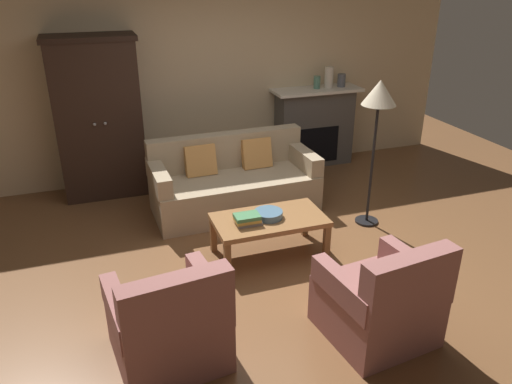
{
  "coord_description": "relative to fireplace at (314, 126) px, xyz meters",
  "views": [
    {
      "loc": [
        -1.52,
        -4.0,
        2.68
      ],
      "look_at": [
        0.01,
        0.44,
        0.55
      ],
      "focal_mm": 35.05,
      "sensor_mm": 36.0,
      "label": 1
    }
  ],
  "objects": [
    {
      "name": "ground_plane",
      "position": [
        -1.55,
        -2.3,
        -0.57
      ],
      "size": [
        9.6,
        9.6,
        0.0
      ],
      "primitive_type": "plane",
      "color": "brown"
    },
    {
      "name": "back_wall",
      "position": [
        -1.55,
        0.25,
        0.83
      ],
      "size": [
        7.2,
        0.1,
        2.8
      ],
      "primitive_type": "cube",
      "color": "beige",
      "rests_on": "ground"
    },
    {
      "name": "fireplace",
      "position": [
        0.0,
        0.0,
        0.0
      ],
      "size": [
        1.26,
        0.48,
        1.12
      ],
      "color": "#4C4947",
      "rests_on": "ground"
    },
    {
      "name": "armoire",
      "position": [
        -2.95,
        -0.08,
        0.42
      ],
      "size": [
        1.06,
        0.57,
        1.97
      ],
      "color": "black",
      "rests_on": "ground"
    },
    {
      "name": "couch",
      "position": [
        -1.55,
        -1.06,
        -0.25
      ],
      "size": [
        1.94,
        0.89,
        0.86
      ],
      "color": "tan",
      "rests_on": "ground"
    },
    {
      "name": "coffee_table",
      "position": [
        -1.52,
        -2.21,
        -0.2
      ],
      "size": [
        1.1,
        0.6,
        0.42
      ],
      "color": "olive",
      "rests_on": "ground"
    },
    {
      "name": "fruit_bowl",
      "position": [
        -1.53,
        -2.2,
        -0.11
      ],
      "size": [
        0.28,
        0.28,
        0.07
      ],
      "primitive_type": "cylinder",
      "color": "slate",
      "rests_on": "coffee_table"
    },
    {
      "name": "book_stack",
      "position": [
        -1.76,
        -2.26,
        -0.1
      ],
      "size": [
        0.26,
        0.18,
        0.1
      ],
      "color": "gray",
      "rests_on": "coffee_table"
    },
    {
      "name": "mantel_vase_jade",
      "position": [
        -0.0,
        -0.02,
        0.64
      ],
      "size": [
        0.09,
        0.09,
        0.17
      ],
      "primitive_type": "cylinder",
      "color": "slate",
      "rests_on": "fireplace"
    },
    {
      "name": "mantel_vase_cream",
      "position": [
        0.18,
        -0.02,
        0.7
      ],
      "size": [
        0.12,
        0.12,
        0.29
      ],
      "primitive_type": "cylinder",
      "color": "beige",
      "rests_on": "fireplace"
    },
    {
      "name": "mantel_vase_slate",
      "position": [
        0.38,
        -0.02,
        0.64
      ],
      "size": [
        0.11,
        0.11,
        0.18
      ],
      "primitive_type": "cylinder",
      "color": "#565B66",
      "rests_on": "fireplace"
    },
    {
      "name": "armchair_near_left",
      "position": [
        -2.72,
        -3.37,
        -0.25
      ],
      "size": [
        0.86,
        0.85,
        0.88
      ],
      "color": "#935B56",
      "rests_on": "ground"
    },
    {
      "name": "armchair_near_right",
      "position": [
        -1.14,
        -3.64,
        -0.25
      ],
      "size": [
        0.86,
        0.85,
        0.88
      ],
      "color": "#935B56",
      "rests_on": "ground"
    },
    {
      "name": "floor_lamp",
      "position": [
        -0.21,
        -1.91,
        0.83
      ],
      "size": [
        0.36,
        0.36,
        1.63
      ],
      "color": "black",
      "rests_on": "ground"
    }
  ]
}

